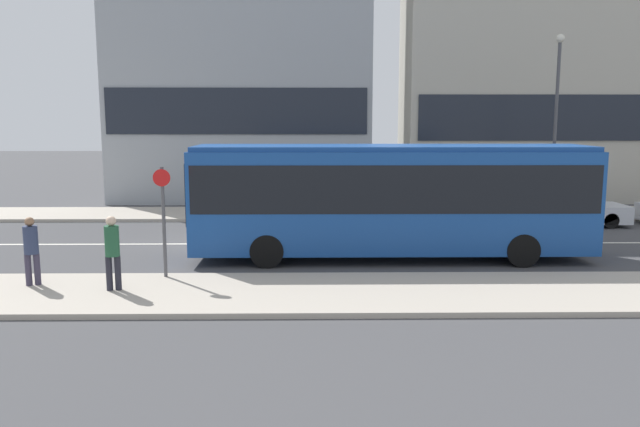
% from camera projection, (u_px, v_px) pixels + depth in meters
% --- Properties ---
extents(ground_plane, '(120.00, 120.00, 0.00)m').
position_uv_depth(ground_plane, '(221.00, 244.00, 21.06)').
color(ground_plane, '#444447').
extents(sidewalk_near, '(44.00, 3.50, 0.13)m').
position_uv_depth(sidewalk_near, '(184.00, 294.00, 14.87)').
color(sidewalk_near, '#B2A899').
rests_on(sidewalk_near, ground_plane).
extents(sidewalk_far, '(44.00, 3.50, 0.13)m').
position_uv_depth(sidewalk_far, '(242.00, 214.00, 27.23)').
color(sidewalk_far, '#B2A899').
rests_on(sidewalk_far, ground_plane).
extents(lane_centerline, '(41.80, 0.16, 0.01)m').
position_uv_depth(lane_centerline, '(221.00, 244.00, 21.06)').
color(lane_centerline, silver).
rests_on(lane_centerline, ground_plane).
extents(apartment_block_left_tower, '(13.01, 4.29, 16.50)m').
position_uv_depth(apartment_block_left_tower, '(240.00, 37.00, 31.27)').
color(apartment_block_left_tower, '#9EA3A8').
rests_on(apartment_block_left_tower, ground_plane).
extents(apartment_block_right_tower, '(17.68, 4.54, 15.36)m').
position_uv_depth(apartment_block_right_tower, '(578.00, 49.00, 31.71)').
color(apartment_block_right_tower, '#B7B2A3').
rests_on(apartment_block_right_tower, ground_plane).
extents(city_bus, '(11.80, 2.59, 3.41)m').
position_uv_depth(city_bus, '(391.00, 194.00, 18.63)').
color(city_bus, '#194793').
rests_on(city_bus, ground_plane).
extents(parked_car_0, '(4.51, 1.75, 1.31)m').
position_uv_depth(parked_car_0, '(566.00, 210.00, 24.66)').
color(parked_car_0, silver).
rests_on(parked_car_0, ground_plane).
extents(pedestrian_near_stop, '(0.34, 0.34, 1.70)m').
position_uv_depth(pedestrian_near_stop, '(31.00, 247.00, 15.25)').
color(pedestrian_near_stop, '#383347').
rests_on(pedestrian_near_stop, sidewalk_near).
extents(pedestrian_down_pavement, '(0.35, 0.34, 1.80)m').
position_uv_depth(pedestrian_down_pavement, '(112.00, 248.00, 14.79)').
color(pedestrian_down_pavement, '#23232D').
rests_on(pedestrian_down_pavement, sidewalk_near).
extents(bus_stop_sign, '(0.44, 0.12, 2.86)m').
position_uv_depth(bus_stop_sign, '(163.00, 214.00, 15.96)').
color(bus_stop_sign, '#4C4C51').
rests_on(bus_stop_sign, sidewalk_near).
extents(street_lamp, '(0.36, 0.36, 7.50)m').
position_uv_depth(street_lamp, '(556.00, 107.00, 26.11)').
color(street_lamp, '#4C4C51').
rests_on(street_lamp, sidewalk_far).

